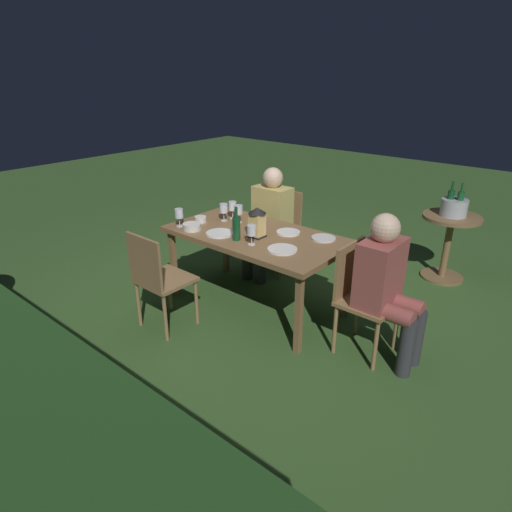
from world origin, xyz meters
TOP-DOWN VIEW (x-y plane):
  - ground_plane at (0.00, 0.00)m, footprint 16.00×16.00m
  - dining_table at (0.00, 0.00)m, footprint 1.61×0.86m
  - chair_head_near at (-1.05, 0.00)m, footprint 0.40×0.42m
  - person_in_rust at (-1.25, 0.00)m, footprint 0.48×0.38m
  - chair_side_right_b at (0.36, 0.82)m, footprint 0.42×0.40m
  - chair_side_left_b at (0.36, -0.82)m, footprint 0.42×0.40m
  - person_in_mustard at (0.36, -0.63)m, footprint 0.38×0.47m
  - lantern_centerpiece at (-0.06, 0.06)m, footprint 0.15×0.15m
  - green_bottle_on_table at (0.02, 0.23)m, footprint 0.07×0.07m
  - wine_glass_a at (0.66, 0.31)m, footprint 0.08×0.08m
  - wine_glass_b at (0.45, -0.18)m, footprint 0.08×0.08m
  - wine_glass_c at (-0.14, 0.23)m, footprint 0.08×0.08m
  - wine_glass_d at (0.32, -0.13)m, footprint 0.08×0.08m
  - wine_glass_e at (0.46, -0.07)m, footprint 0.08×0.08m
  - plate_a at (0.24, 0.22)m, footprint 0.24×0.24m
  - plate_b at (-0.53, -0.27)m, footprint 0.21×0.21m
  - plate_c at (-0.41, 0.16)m, footprint 0.24×0.24m
  - plate_d at (-0.21, -0.19)m, footprint 0.21×0.21m
  - bowl_olives at (0.51, 0.30)m, footprint 0.16×0.16m
  - bowl_bread at (0.61, 0.10)m, footprint 0.11×0.11m
  - side_table at (-1.13, -1.75)m, footprint 0.58×0.58m
  - ice_bucket at (-1.13, -1.75)m, footprint 0.26×0.26m

SIDE VIEW (x-z plane):
  - ground_plane at x=0.00m, z-range 0.00..0.00m
  - side_table at x=-1.13m, z-range 0.12..0.81m
  - chair_head_near at x=-1.05m, z-range 0.05..0.92m
  - chair_side_right_b at x=0.36m, z-range 0.05..0.92m
  - chair_side_left_b at x=0.36m, z-range 0.05..0.92m
  - person_in_rust at x=-1.25m, z-range 0.06..1.21m
  - person_in_mustard at x=0.36m, z-range 0.06..1.21m
  - dining_table at x=0.00m, z-range 0.30..1.03m
  - plate_a at x=0.24m, z-range 0.72..0.74m
  - plate_b at x=-0.53m, z-range 0.72..0.74m
  - plate_c at x=-0.41m, z-range 0.72..0.74m
  - plate_d at x=-0.21m, z-range 0.72..0.74m
  - bowl_bread at x=0.61m, z-range 0.72..0.78m
  - bowl_olives at x=0.51m, z-range 0.72..0.78m
  - ice_bucket at x=-1.13m, z-range 0.62..0.97m
  - green_bottle_on_table at x=0.02m, z-range 0.69..0.98m
  - wine_glass_a at x=0.66m, z-range 0.75..0.92m
  - wine_glass_b at x=0.45m, z-range 0.75..0.92m
  - wine_glass_c at x=-0.14m, z-range 0.75..0.92m
  - wine_glass_d at x=0.32m, z-range 0.75..0.92m
  - wine_glass_e at x=0.46m, z-range 0.75..0.92m
  - lantern_centerpiece at x=-0.06m, z-range 0.74..1.00m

